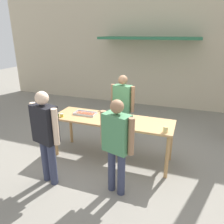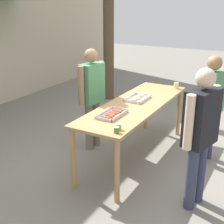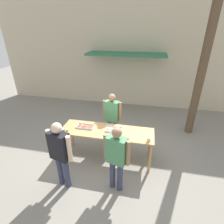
% 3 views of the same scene
% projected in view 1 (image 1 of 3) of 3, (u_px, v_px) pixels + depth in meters
% --- Properties ---
extents(ground_plane, '(24.00, 24.00, 0.00)m').
position_uv_depth(ground_plane, '(112.00, 157.00, 4.77)').
color(ground_plane, gray).
extents(building_facade_back, '(12.00, 1.11, 4.50)m').
position_uv_depth(building_facade_back, '(152.00, 42.00, 7.51)').
color(building_facade_back, beige).
rests_on(building_facade_back, ground).
extents(serving_table, '(2.50, 0.78, 0.90)m').
position_uv_depth(serving_table, '(112.00, 123.00, 4.50)').
color(serving_table, tan).
rests_on(serving_table, ground).
extents(food_tray_sausages, '(0.47, 0.25, 0.04)m').
position_uv_depth(food_tray_sausages, '(86.00, 114.00, 4.71)').
color(food_tray_sausages, silver).
rests_on(food_tray_sausages, serving_table).
extents(food_tray_buns, '(0.44, 0.28, 0.06)m').
position_uv_depth(food_tray_buns, '(121.00, 118.00, 4.45)').
color(food_tray_buns, silver).
rests_on(food_tray_buns, serving_table).
extents(condiment_jar_mustard, '(0.07, 0.07, 0.07)m').
position_uv_depth(condiment_jar_mustard, '(58.00, 115.00, 4.57)').
color(condiment_jar_mustard, '#567A38').
rests_on(condiment_jar_mustard, serving_table).
extents(condiment_jar_ketchup, '(0.07, 0.07, 0.07)m').
position_uv_depth(condiment_jar_ketchup, '(62.00, 115.00, 4.56)').
color(condiment_jar_ketchup, gold).
rests_on(condiment_jar_ketchup, serving_table).
extents(beer_cup, '(0.09, 0.09, 0.10)m').
position_uv_depth(beer_cup, '(165.00, 129.00, 3.85)').
color(beer_cup, '#DBC67A').
rests_on(beer_cup, serving_table).
extents(person_server_behind_table, '(0.59, 0.27, 1.66)m').
position_uv_depth(person_server_behind_table, '(122.00, 104.00, 5.11)').
color(person_server_behind_table, '#756B5B').
rests_on(person_server_behind_table, ground).
extents(person_customer_holding_hotdog, '(0.61, 0.34, 1.69)m').
position_uv_depth(person_customer_holding_hotdog, '(45.00, 131.00, 3.65)').
color(person_customer_holding_hotdog, '#333851').
rests_on(person_customer_holding_hotdog, ground).
extents(person_customer_with_cup, '(0.60, 0.34, 1.63)m').
position_uv_depth(person_customer_with_cup, '(117.00, 140.00, 3.41)').
color(person_customer_with_cup, '#333851').
rests_on(person_customer_with_cup, ground).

